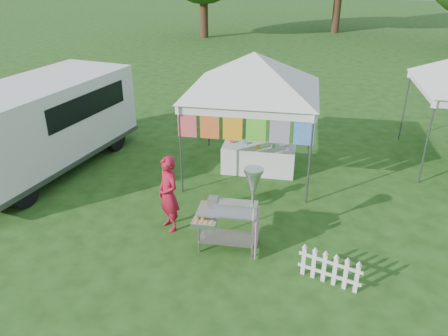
# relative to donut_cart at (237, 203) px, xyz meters

# --- Properties ---
(ground) EXTENTS (120.00, 120.00, 0.00)m
(ground) POSITION_rel_donut_cart_xyz_m (-0.18, -0.11, -0.97)
(ground) COLOR #1F4012
(ground) RESTS_ON ground
(canopy_main) EXTENTS (4.24, 4.24, 3.45)m
(canopy_main) POSITION_rel_donut_cart_xyz_m (-0.18, 3.38, 2.01)
(canopy_main) COLOR #59595E
(canopy_main) RESTS_ON ground
(donut_cart) EXTENTS (1.19, 0.84, 1.65)m
(donut_cart) POSITION_rel_donut_cart_xyz_m (0.00, 0.00, 0.00)
(donut_cart) COLOR gray
(donut_cart) RESTS_ON ground
(vendor) EXTENTS (0.67, 0.66, 1.56)m
(vendor) POSITION_rel_donut_cart_xyz_m (-1.42, 0.44, -0.20)
(vendor) COLOR #AF152C
(vendor) RESTS_ON ground
(cargo_van) EXTENTS (3.14, 5.66, 2.23)m
(cargo_van) POSITION_rel_donut_cart_xyz_m (-5.35, 2.66, 0.22)
(cargo_van) COLOR white
(cargo_van) RESTS_ON ground
(picket_fence) EXTENTS (1.02, 0.39, 0.56)m
(picket_fence) POSITION_rel_donut_cart_xyz_m (1.66, -0.67, -0.69)
(picket_fence) COLOR white
(picket_fence) RESTS_ON ground
(display_table) EXTENTS (1.80, 0.70, 0.70)m
(display_table) POSITION_rel_donut_cart_xyz_m (0.01, 3.36, -0.62)
(display_table) COLOR white
(display_table) RESTS_ON ground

